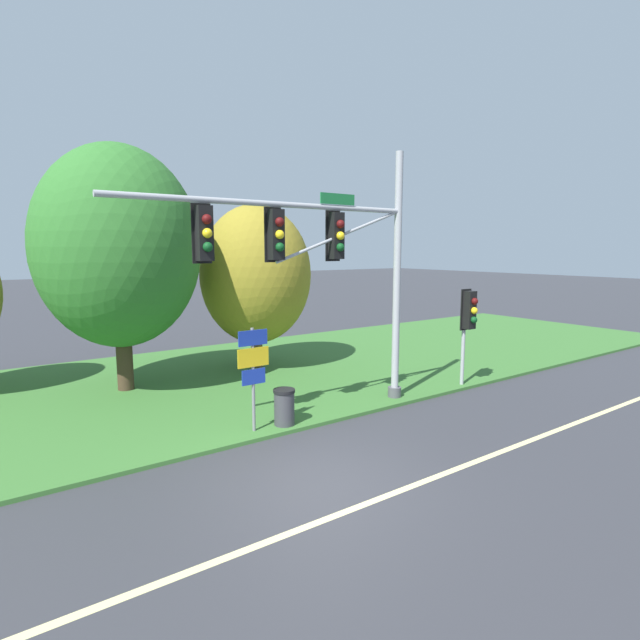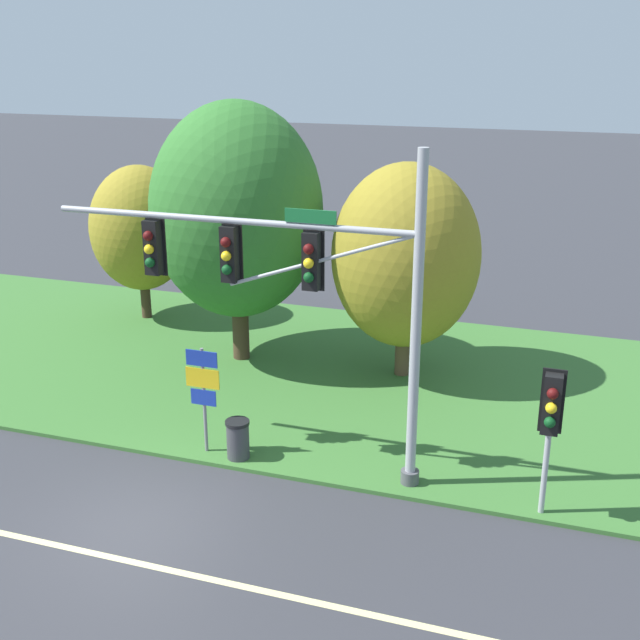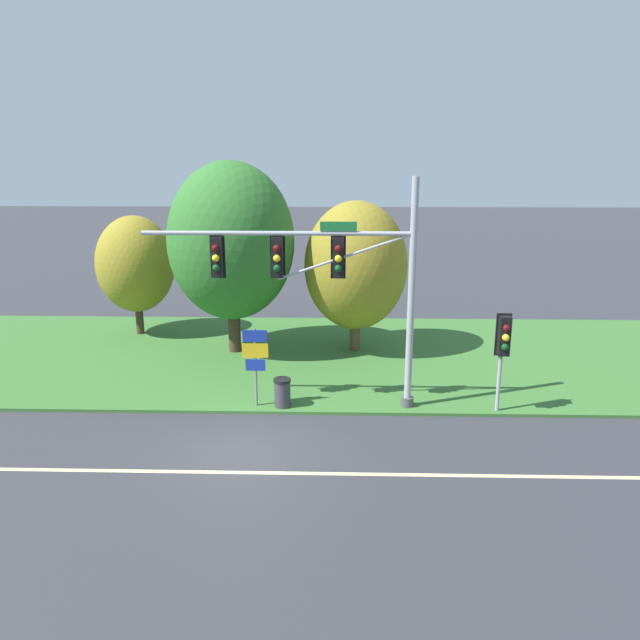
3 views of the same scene
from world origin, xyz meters
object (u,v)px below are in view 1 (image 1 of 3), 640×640
tree_left_of_mast (118,248)px  route_sign_post (253,365)px  pedestrian_signal_near_kerb (469,316)px  tree_behind_signpost (256,275)px  trash_bin (284,407)px  traffic_signal_mast (327,253)px

tree_left_of_mast → route_sign_post: bearing=-74.3°
tree_left_of_mast → pedestrian_signal_near_kerb: bearing=-33.1°
pedestrian_signal_near_kerb → tree_behind_signpost: bearing=124.4°
pedestrian_signal_near_kerb → tree_left_of_mast: size_ratio=0.42×
tree_left_of_mast → tree_behind_signpost: size_ratio=1.25×
route_sign_post → trash_bin: size_ratio=2.77×
pedestrian_signal_near_kerb → traffic_signal_mast: bearing=175.3°
traffic_signal_mast → pedestrian_signal_near_kerb: size_ratio=2.64×
pedestrian_signal_near_kerb → trash_bin: 7.05m
tree_left_of_mast → tree_behind_signpost: bearing=3.5°
tree_behind_signpost → trash_bin: (-2.47, -6.03, -3.03)m
traffic_signal_mast → pedestrian_signal_near_kerb: traffic_signal_mast is taller
tree_behind_signpost → route_sign_post: bearing=-118.9°
route_sign_post → tree_left_of_mast: bearing=105.7°
traffic_signal_mast → pedestrian_signal_near_kerb: bearing=-4.7°
traffic_signal_mast → route_sign_post: size_ratio=3.26×
traffic_signal_mast → route_sign_post: bearing=-177.6°
tree_left_of_mast → traffic_signal_mast: bearing=-55.3°
route_sign_post → tree_left_of_mast: tree_left_of_mast is taller
pedestrian_signal_near_kerb → tree_behind_signpost: size_ratio=0.52×
tree_left_of_mast → trash_bin: 7.41m
route_sign_post → tree_left_of_mast: size_ratio=0.34×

